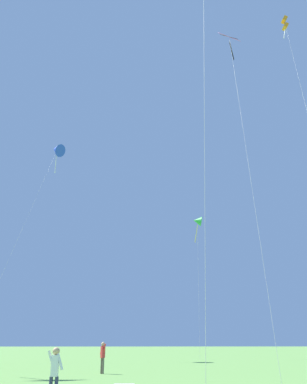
{
  "coord_description": "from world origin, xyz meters",
  "views": [
    {
      "loc": [
        1.45,
        -5.69,
        1.55
      ],
      "look_at": [
        2.5,
        25.58,
        13.37
      ],
      "focal_mm": 37.46,
      "sensor_mm": 36.0,
      "label": 1
    }
  ],
  "objects_px": {
    "kite_pink_low": "(231,46)",
    "kite_blue_delta": "(57,150)",
    "kite_orange_box": "(285,26)",
    "person_child_small": "(55,370)",
    "person_in_red_shirt": "(103,354)",
    "kite_green_small": "(197,221)"
  },
  "relations": [
    {
      "from": "kite_pink_low",
      "to": "kite_blue_delta",
      "type": "bearing_deg",
      "value": 129.61
    },
    {
      "from": "kite_orange_box",
      "to": "person_child_small",
      "type": "distance_m",
      "value": 32.96
    },
    {
      "from": "kite_blue_delta",
      "to": "person_child_small",
      "type": "xyz_separation_m",
      "value": [
        8.56,
        -34.49,
        -23.77
      ]
    },
    {
      "from": "kite_pink_low",
      "to": "person_in_red_shirt",
      "type": "height_order",
      "value": "kite_pink_low"
    },
    {
      "from": "person_child_small",
      "to": "kite_blue_delta",
      "type": "bearing_deg",
      "value": 103.93
    },
    {
      "from": "kite_pink_low",
      "to": "kite_green_small",
      "type": "bearing_deg",
      "value": 89.27
    },
    {
      "from": "kite_green_small",
      "to": "person_child_small",
      "type": "xyz_separation_m",
      "value": [
        -9.41,
        -36.37,
        -15.05
      ]
    },
    {
      "from": "kite_orange_box",
      "to": "person_in_red_shirt",
      "type": "relative_size",
      "value": 17.32
    },
    {
      "from": "person_child_small",
      "to": "kite_green_small",
      "type": "bearing_deg",
      "value": 75.5
    },
    {
      "from": "kite_orange_box",
      "to": "kite_green_small",
      "type": "relative_size",
      "value": 1.67
    },
    {
      "from": "kite_green_small",
      "to": "person_in_red_shirt",
      "type": "bearing_deg",
      "value": -110.43
    },
    {
      "from": "person_in_red_shirt",
      "to": "person_child_small",
      "type": "relative_size",
      "value": 1.11
    },
    {
      "from": "kite_green_small",
      "to": "kite_pink_low",
      "type": "relative_size",
      "value": 0.66
    },
    {
      "from": "kite_blue_delta",
      "to": "person_in_red_shirt",
      "type": "bearing_deg",
      "value": -68.7
    },
    {
      "from": "kite_blue_delta",
      "to": "person_in_red_shirt",
      "type": "height_order",
      "value": "kite_blue_delta"
    },
    {
      "from": "kite_orange_box",
      "to": "kite_blue_delta",
      "type": "relative_size",
      "value": 1.08
    },
    {
      "from": "kite_green_small",
      "to": "person_child_small",
      "type": "height_order",
      "value": "kite_green_small"
    },
    {
      "from": "kite_orange_box",
      "to": "kite_blue_delta",
      "type": "distance_m",
      "value": 30.43
    },
    {
      "from": "kite_orange_box",
      "to": "person_in_red_shirt",
      "type": "xyz_separation_m",
      "value": [
        -14.07,
        -2.72,
        -25.76
      ]
    },
    {
      "from": "kite_blue_delta",
      "to": "person_in_red_shirt",
      "type": "relative_size",
      "value": 16.01
    },
    {
      "from": "person_child_small",
      "to": "kite_orange_box",
      "type": "bearing_deg",
      "value": 45.44
    },
    {
      "from": "kite_blue_delta",
      "to": "kite_pink_low",
      "type": "relative_size",
      "value": 1.02
    }
  ]
}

